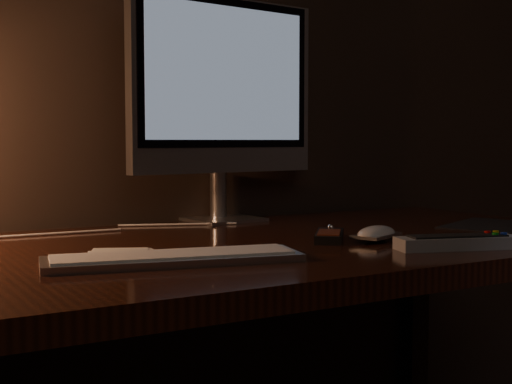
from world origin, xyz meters
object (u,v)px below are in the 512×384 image
mouse (376,236)px  monitor (224,90)px  keyboard (173,258)px  tv_remote (457,242)px  media_remote (329,236)px  desk (216,304)px

mouse → monitor: bearing=78.1°
keyboard → tv_remote: 0.50m
keyboard → mouse: bearing=15.2°
monitor → media_remote: 0.49m
mouse → media_remote: media_remote is taller
desk → keyboard: keyboard is taller
monitor → tv_remote: monitor is taller
desk → media_remote: (0.18, -0.13, 0.14)m
desk → media_remote: size_ratio=11.62×
tv_remote → mouse: bearing=130.1°
mouse → keyboard: bearing=159.7°
mouse → tv_remote: bearing=-91.0°
media_remote → tv_remote: (0.13, -0.20, 0.00)m
tv_remote → monitor: bearing=122.1°
desk → keyboard: (-0.18, -0.21, 0.14)m
monitor → tv_remote: 0.68m
keyboard → mouse: (0.43, 0.02, 0.00)m
monitor → mouse: 0.54m
monitor → mouse: monitor is taller
monitor → keyboard: monitor is taller
media_remote → keyboard: bearing=140.8°
desk → media_remote: 0.26m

